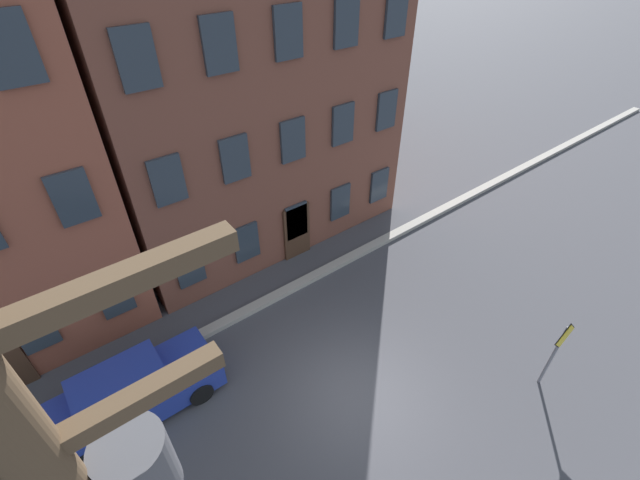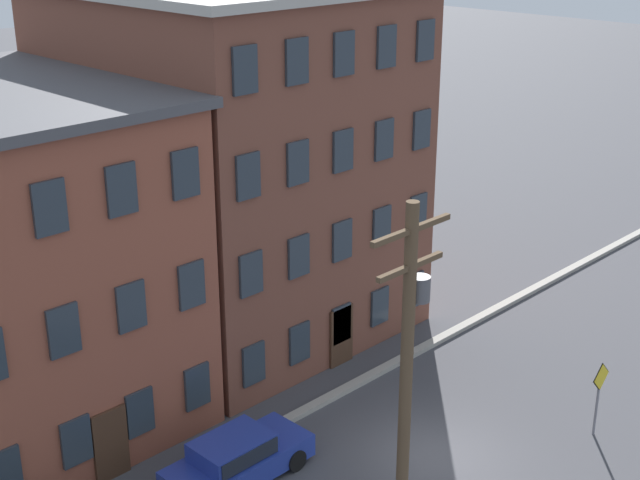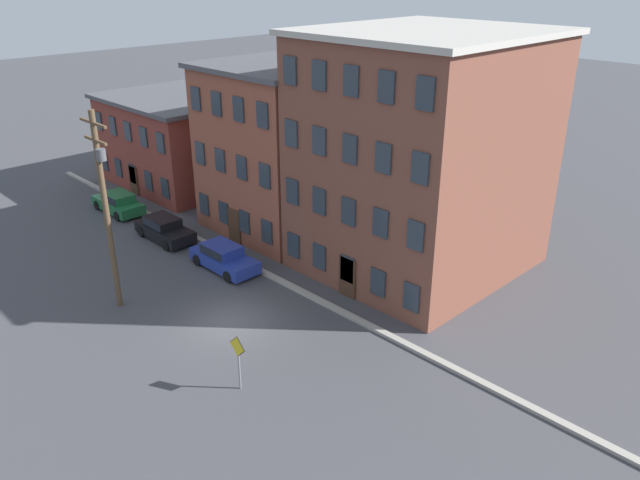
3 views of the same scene
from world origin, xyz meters
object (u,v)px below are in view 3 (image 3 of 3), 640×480
at_px(caution_sign, 238,354).
at_px(utility_pole, 105,202).
at_px(car_black, 164,228).
at_px(car_blue, 224,256).
at_px(car_green, 118,202).

height_order(caution_sign, utility_pole, utility_pole).
xyz_separation_m(car_black, caution_sign, (15.27, -5.90, 0.92)).
xyz_separation_m(car_blue, utility_pole, (-0.30, -6.27, 4.83)).
distance_m(car_blue, caution_sign, 11.19).
bearing_deg(caution_sign, car_green, 164.17).
height_order(car_green, caution_sign, caution_sign).
bearing_deg(car_green, car_blue, -0.02).
xyz_separation_m(car_blue, caution_sign, (9.34, -6.10, 0.92)).
xyz_separation_m(car_green, car_blue, (12.17, -0.00, 0.00)).
distance_m(car_black, car_blue, 5.93).
height_order(car_green, car_blue, same).
relative_size(car_blue, caution_sign, 1.76).
bearing_deg(utility_pole, car_black, 132.84).
relative_size(car_green, utility_pole, 0.44).
bearing_deg(car_black, utility_pole, -47.16).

